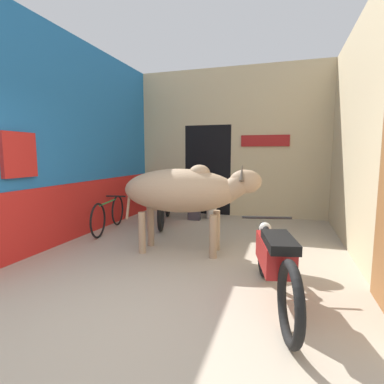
{
  "coord_description": "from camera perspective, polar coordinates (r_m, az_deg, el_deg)",
  "views": [
    {
      "loc": [
        1.31,
        -2.2,
        1.52
      ],
      "look_at": [
        -0.09,
        2.33,
        0.93
      ],
      "focal_mm": 28.0,
      "sensor_mm": 36.0,
      "label": 1
    }
  ],
  "objects": [
    {
      "name": "motorcycle_near",
      "position": [
        3.24,
        15.41,
        -12.34
      ],
      "size": [
        0.66,
        2.03,
        0.8
      ],
      "color": "black",
      "rests_on": "ground_plane"
    },
    {
      "name": "wall_right_with_door",
      "position": [
        4.87,
        30.56,
        9.25
      ],
      "size": [
        0.22,
        5.18,
        3.61
      ],
      "color": "#C6B289",
      "rests_on": "ground_plane"
    },
    {
      "name": "motorcycle_far",
      "position": [
        6.67,
        -5.24,
        -2.13
      ],
      "size": [
        0.78,
        2.04,
        0.78
      ],
      "color": "black",
      "rests_on": "ground_plane"
    },
    {
      "name": "wall_back_with_doorway",
      "position": [
        7.8,
        5.95,
        7.27
      ],
      "size": [
        4.63,
        0.93,
        3.61
      ],
      "color": "#C6B289",
      "rests_on": "ground_plane"
    },
    {
      "name": "plastic_stool",
      "position": [
        7.18,
        3.74,
        -3.18
      ],
      "size": [
        0.34,
        0.34,
        0.44
      ],
      "color": "beige",
      "rests_on": "ground_plane"
    },
    {
      "name": "shopkeeper_seated",
      "position": [
        7.04,
        0.7,
        -0.01
      ],
      "size": [
        0.4,
        0.33,
        1.22
      ],
      "color": "#3D3842",
      "rests_on": "ground_plane"
    },
    {
      "name": "cow",
      "position": [
        4.6,
        -1.36,
        0.21
      ],
      "size": [
        2.17,
        0.86,
        1.39
      ],
      "color": "tan",
      "rests_on": "ground_plane"
    },
    {
      "name": "wall_left_shopfront",
      "position": [
        6.05,
        -20.87,
        8.82
      ],
      "size": [
        0.25,
        5.18,
        3.61
      ],
      "color": "#236BAD",
      "rests_on": "ground_plane"
    },
    {
      "name": "bicycle",
      "position": [
        6.22,
        -15.58,
        -4.13
      ],
      "size": [
        0.47,
        1.64,
        0.66
      ],
      "color": "black",
      "rests_on": "ground_plane"
    },
    {
      "name": "ground_plane",
      "position": [
        2.98,
        -12.8,
        -23.8
      ],
      "size": [
        30.0,
        30.0,
        0.0
      ],
      "primitive_type": "plane",
      "color": "tan"
    }
  ]
}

